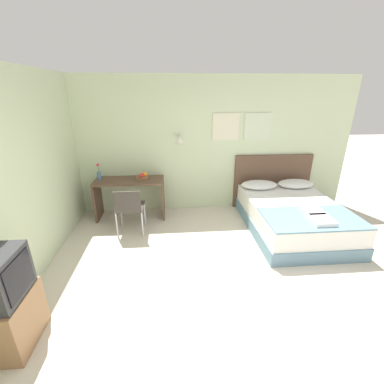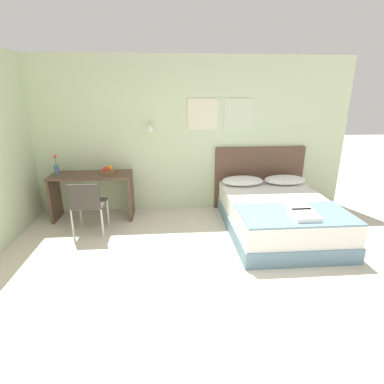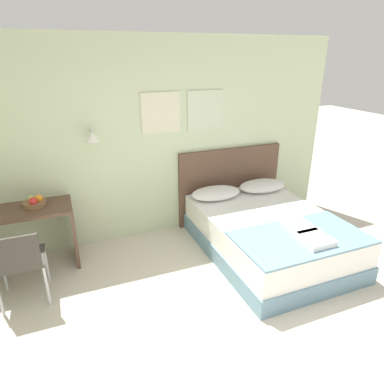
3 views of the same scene
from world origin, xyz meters
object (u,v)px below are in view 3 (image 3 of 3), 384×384
at_px(bed, 268,234).
at_px(throw_blanket, 301,237).
at_px(headboard, 230,185).
at_px(pillow_right, 262,186).
at_px(desk, 14,229).
at_px(pillow_left, 216,193).
at_px(fruit_bowl, 35,202).
at_px(desk_chair, 19,261).
at_px(folded_towel_near_foot, 299,227).
at_px(folded_towel_mid_bed, 314,239).

distance_m(bed, throw_blanket, 0.66).
height_order(headboard, pillow_right, headboard).
height_order(headboard, throw_blanket, headboard).
xyz_separation_m(bed, desk, (-2.94, 0.77, 0.29)).
relative_size(pillow_left, fruit_bowl, 2.76).
bearing_deg(desk_chair, pillow_right, 11.77).
distance_m(headboard, folded_towel_near_foot, 1.53).
height_order(pillow_right, desk, desk).
relative_size(throw_blanket, desk_chair, 1.75).
xyz_separation_m(folded_towel_near_foot, folded_towel_mid_bed, (-0.03, -0.29, 0.00)).
xyz_separation_m(bed, headboard, (0.00, 1.07, 0.31)).
bearing_deg(throw_blanket, pillow_left, 105.36).
bearing_deg(pillow_left, bed, -63.92).
height_order(throw_blanket, folded_towel_mid_bed, folded_towel_mid_bed).
xyz_separation_m(folded_towel_near_foot, desk, (-3.02, 1.23, -0.03)).
bearing_deg(folded_towel_mid_bed, pillow_left, 105.78).
xyz_separation_m(pillow_left, folded_towel_near_foot, (0.46, -1.23, -0.02)).
xyz_separation_m(pillow_left, fruit_bowl, (-2.30, 0.05, 0.22)).
xyz_separation_m(pillow_right, desk, (-3.32, -0.00, -0.05)).
xyz_separation_m(bed, desk_chair, (-2.86, 0.10, 0.25)).
bearing_deg(pillow_right, desk_chair, -168.23).
xyz_separation_m(pillow_left, desk_chair, (-2.48, -0.67, -0.08)).
relative_size(pillow_right, folded_towel_near_foot, 2.02).
relative_size(folded_towel_mid_bed, fruit_bowl, 1.33).
height_order(bed, pillow_right, pillow_right).
bearing_deg(pillow_left, throw_blanket, -74.64).
bearing_deg(pillow_right, folded_towel_mid_bed, -102.10).
distance_m(headboard, fruit_bowl, 2.70).
bearing_deg(headboard, desk, -174.17).
distance_m(folded_towel_mid_bed, desk_chair, 3.03).
relative_size(folded_towel_near_foot, fruit_bowl, 1.37).
distance_m(throw_blanket, fruit_bowl, 3.05).
height_order(pillow_left, fruit_bowl, fruit_bowl).
relative_size(throw_blanket, folded_towel_near_foot, 4.13).
xyz_separation_m(desk_chair, fruit_bowl, (0.18, 0.72, 0.31)).
bearing_deg(pillow_right, fruit_bowl, 179.15).
bearing_deg(folded_towel_mid_bed, folded_towel_near_foot, 84.03).
relative_size(throw_blanket, fruit_bowl, 5.65).
height_order(headboard, fruit_bowl, headboard).
relative_size(pillow_right, throw_blanket, 0.49).
bearing_deg(desk_chair, bed, -1.97).
bearing_deg(folded_towel_near_foot, pillow_left, 110.51).
distance_m(folded_towel_mid_bed, fruit_bowl, 3.16).
bearing_deg(folded_towel_near_foot, throw_blanket, -119.48).
xyz_separation_m(pillow_right, folded_towel_near_foot, (-0.30, -1.23, -0.02)).
relative_size(folded_towel_mid_bed, desk, 0.26).
distance_m(bed, folded_towel_mid_bed, 0.82).
distance_m(folded_towel_near_foot, desk_chair, 2.99).
bearing_deg(throw_blanket, folded_towel_mid_bed, -70.40).
bearing_deg(pillow_right, folded_towel_near_foot, -103.51).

